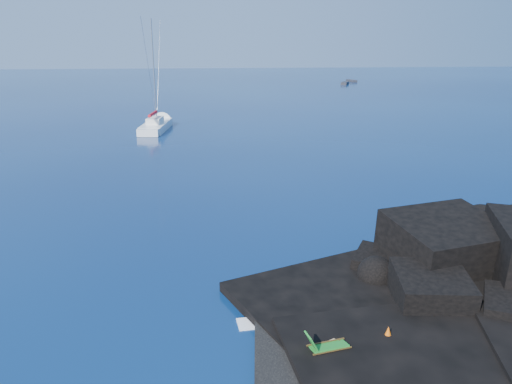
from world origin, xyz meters
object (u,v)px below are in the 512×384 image
Objects in this scene: marker_cone at (388,334)px; sunbather at (330,346)px; deck_chair at (329,341)px; sailboat at (156,130)px; distant_boat_b at (351,82)px; distant_boat_a at (345,84)px.

sunbather is at bearing -170.90° from marker_cone.
sailboat is at bearing 89.73° from deck_chair.
sailboat is 88.01m from distant_boat_b.
sunbather is (0.08, 0.20, -0.34)m from deck_chair.
sunbather is 120.48m from distant_boat_a.
sailboat is 51.32m from deck_chair.
distant_boat_a is (43.52, 65.83, 0.00)m from sailboat.
distant_boat_b is at bearing 61.29° from deck_chair.
deck_chair is at bearing -166.63° from marker_cone.
distant_boat_b is (47.69, 73.97, 0.00)m from sailboat.
sailboat is 2.90× the size of distant_boat_a.
marker_cone is 0.13× the size of distant_boat_a.
distant_boat_a is 9.15m from distant_boat_b.
distant_boat_a is (30.70, 115.50, -0.66)m from marker_cone.
sailboat is 22.04× the size of marker_cone.
distant_boat_a is 1.10× the size of distant_boat_b.
marker_cone reaches higher than sunbather.
deck_chair is at bearing -136.86° from sunbather.
deck_chair is 0.36× the size of distant_boat_b.
sailboat is at bearing -99.32° from distant_boat_a.
deck_chair is 0.77× the size of sunbather.
sunbather is at bearing 56.87° from deck_chair.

